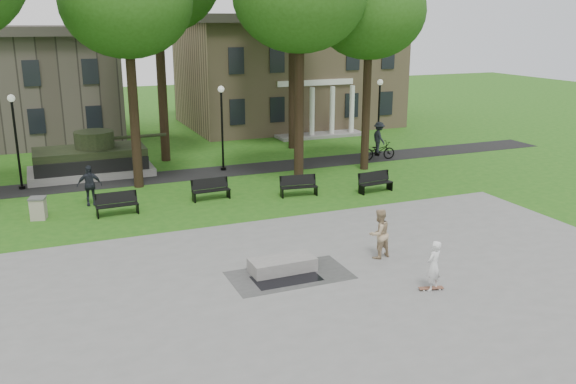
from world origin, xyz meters
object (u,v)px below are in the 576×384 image
at_px(skateboarder, 434,266).
at_px(friend_watching, 379,234).
at_px(concrete_block, 282,265).
at_px(trash_bin, 38,208).
at_px(park_bench_0, 117,203).
at_px(cyclist, 379,144).

xyz_separation_m(skateboarder, friend_watching, (-0.18, 3.01, 0.08)).
distance_m(skateboarder, friend_watching, 3.01).
distance_m(concrete_block, trash_bin, 11.85).
bearing_deg(park_bench_0, skateboarder, -57.09).
height_order(concrete_block, park_bench_0, park_bench_0).
bearing_deg(concrete_block, cyclist, 49.18).
xyz_separation_m(skateboarder, trash_bin, (-11.29, 12.36, -0.35)).
xyz_separation_m(concrete_block, skateboarder, (3.79, -3.19, 0.59)).
height_order(cyclist, park_bench_0, cyclist).
bearing_deg(friend_watching, skateboarder, 81.06).
bearing_deg(trash_bin, park_bench_0, -11.75).
distance_m(skateboarder, park_bench_0, 14.24).
distance_m(park_bench_0, trash_bin, 3.24).
height_order(skateboarder, cyclist, cyclist).
relative_size(cyclist, trash_bin, 2.41).
bearing_deg(park_bench_0, friend_watching, -49.43).
distance_m(concrete_block, friend_watching, 3.68).
bearing_deg(concrete_block, friend_watching, -2.83).
distance_m(friend_watching, park_bench_0, 11.78).
xyz_separation_m(friend_watching, park_bench_0, (-7.94, 8.69, -0.39)).
bearing_deg(concrete_block, trash_bin, 129.27).
relative_size(concrete_block, skateboarder, 1.35).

